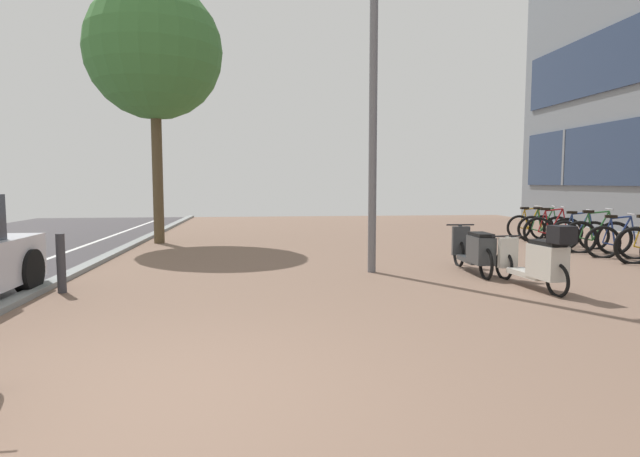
% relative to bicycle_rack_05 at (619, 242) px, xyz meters
% --- Properties ---
extents(ground, '(21.00, 40.00, 0.13)m').
position_rel_bicycle_rack_05_xyz_m(ground, '(-6.66, -6.12, -0.36)').
color(ground, '#363135').
extents(bicycle_rack_05, '(1.25, 0.58, 0.97)m').
position_rel_bicycle_rack_05_xyz_m(bicycle_rack_05, '(0.00, 0.00, 0.00)').
color(bicycle_rack_05, black).
rests_on(bicycle_rack_05, ground).
extents(bicycle_rack_06, '(1.41, 0.56, 1.03)m').
position_rel_bicycle_rack_05_xyz_m(bicycle_rack_06, '(0.03, 0.75, 0.02)').
color(bicycle_rack_06, black).
rests_on(bicycle_rack_06, ground).
extents(bicycle_rack_07, '(1.29, 0.54, 0.96)m').
position_rel_bicycle_rack_05_xyz_m(bicycle_rack_07, '(0.10, 1.51, -0.00)').
color(bicycle_rack_07, black).
rests_on(bicycle_rack_07, ground).
extents(bicycle_rack_08, '(1.32, 0.61, 1.01)m').
position_rel_bicycle_rack_05_xyz_m(bicycle_rack_08, '(-0.11, 2.26, 0.01)').
color(bicycle_rack_08, black).
rests_on(bicycle_rack_08, ground).
extents(bicycle_rack_09, '(1.28, 0.59, 0.99)m').
position_rel_bicycle_rack_05_xyz_m(bicycle_rack_09, '(0.10, 3.02, 0.01)').
color(bicycle_rack_09, black).
rests_on(bicycle_rack_09, ground).
extents(bicycle_rack_10, '(1.34, 0.48, 0.95)m').
position_rel_bicycle_rack_05_xyz_m(bicycle_rack_10, '(0.13, 3.77, -0.00)').
color(bicycle_rack_10, black).
rests_on(bicycle_rack_10, ground).
extents(scooter_near, '(0.52, 1.85, 0.82)m').
position_rel_bicycle_rack_05_xyz_m(scooter_near, '(-3.68, -1.39, 0.06)').
color(scooter_near, black).
rests_on(scooter_near, ground).
extents(scooter_mid, '(0.55, 1.79, 1.00)m').
position_rel_bicycle_rack_05_xyz_m(scooter_mid, '(-3.30, -2.80, 0.11)').
color(scooter_mid, black).
rests_on(scooter_mid, ground).
extents(lamp_post, '(0.20, 0.52, 6.65)m').
position_rel_bicycle_rack_05_xyz_m(lamp_post, '(-5.41, -1.03, 3.31)').
color(lamp_post, slate).
rests_on(lamp_post, ground).
extents(street_tree, '(3.38, 3.38, 6.52)m').
position_rel_bicycle_rack_05_xyz_m(street_tree, '(-9.95, 3.80, 4.48)').
color(street_tree, brown).
rests_on(street_tree, ground).
extents(bollard_far, '(0.12, 0.12, 0.84)m').
position_rel_bicycle_rack_05_xyz_m(bollard_far, '(-10.14, -2.20, 0.08)').
color(bollard_far, '#38383D').
rests_on(bollard_far, ground).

